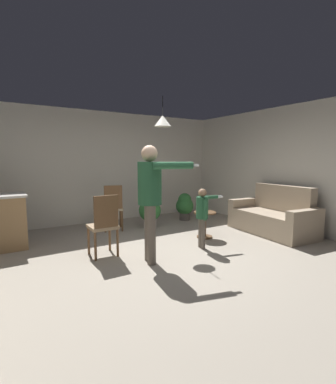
% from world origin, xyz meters
% --- Properties ---
extents(ground, '(7.68, 7.68, 0.00)m').
position_xyz_m(ground, '(0.00, 0.00, 0.00)').
color(ground, '#9E9384').
extents(wall_back, '(6.40, 0.10, 2.70)m').
position_xyz_m(wall_back, '(0.00, 3.20, 1.35)').
color(wall_back, silver).
rests_on(wall_back, ground).
extents(wall_right, '(0.10, 6.40, 2.70)m').
position_xyz_m(wall_right, '(3.20, 0.00, 1.35)').
color(wall_right, silver).
rests_on(wall_right, ground).
extents(couch_floral, '(1.03, 1.88, 1.00)m').
position_xyz_m(couch_floral, '(2.65, 0.16, 0.33)').
color(couch_floral, tan).
rests_on(couch_floral, ground).
extents(side_table_by_couch, '(0.44, 0.44, 0.52)m').
position_xyz_m(side_table_by_couch, '(1.20, 0.65, 0.33)').
color(side_table_by_couch, brown).
rests_on(side_table_by_couch, ground).
extents(person_adult, '(0.79, 0.65, 1.75)m').
position_xyz_m(person_adult, '(-0.34, 0.05, 1.09)').
color(person_adult, '#60564C').
rests_on(person_adult, ground).
extents(person_child, '(0.57, 0.30, 1.05)m').
position_xyz_m(person_child, '(0.74, 0.17, 0.65)').
color(person_child, '#60564C').
rests_on(person_child, ground).
extents(dining_chair_by_counter, '(0.42, 0.42, 1.00)m').
position_xyz_m(dining_chair_by_counter, '(-0.86, 0.66, 0.55)').
color(dining_chair_by_counter, brown).
rests_on(dining_chair_by_counter, ground).
extents(dining_chair_near_wall, '(0.52, 0.52, 1.00)m').
position_xyz_m(dining_chair_near_wall, '(-0.13, 2.13, 0.55)').
color(dining_chair_near_wall, brown).
rests_on(dining_chair_near_wall, ground).
extents(potted_plant_corner, '(0.45, 0.45, 0.69)m').
position_xyz_m(potted_plant_corner, '(1.81, 2.17, 0.38)').
color(potted_plant_corner, '#4C4742').
rests_on(potted_plant_corner, ground).
extents(potted_plant_by_wall, '(0.50, 0.50, 0.76)m').
position_xyz_m(potted_plant_by_wall, '(0.66, 1.92, 0.42)').
color(potted_plant_by_wall, '#B7B2AD').
rests_on(potted_plant_by_wall, ground).
extents(spare_remote_on_table, '(0.11, 0.12, 0.04)m').
position_xyz_m(spare_remote_on_table, '(1.19, 0.60, 0.54)').
color(spare_remote_on_table, white).
rests_on(spare_remote_on_table, side_table_by_couch).
extents(ceiling_light_pendant, '(0.32, 0.32, 0.55)m').
position_xyz_m(ceiling_light_pendant, '(0.42, 0.97, 2.25)').
color(ceiling_light_pendant, silver).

